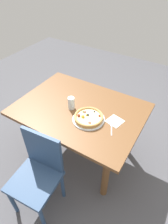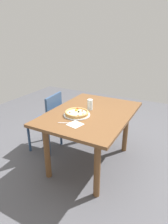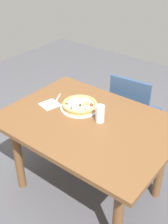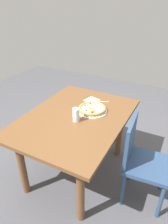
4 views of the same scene
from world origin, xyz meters
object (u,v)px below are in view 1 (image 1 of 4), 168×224
dining_table (80,116)px  plate (89,119)px  chair_near (38,172)px  drinking_glass (71,103)px  pizza (89,117)px  napkin (115,121)px  fork (111,128)px

dining_table → plate: bearing=-31.4°
chair_near → dining_table: bearing=-95.6°
dining_table → drinking_glass: 0.19m
plate → pizza: bearing=-163.3°
plate → drinking_glass: bearing=167.1°
pizza → napkin: size_ratio=2.01×
dining_table → drinking_glass: (-0.07, -0.05, 0.17)m
fork → drinking_glass: drinking_glass is taller
drinking_glass → fork: bearing=-4.9°
pizza → napkin: 0.25m
drinking_glass → chair_near: bearing=-84.3°
dining_table → plate: plate is taller
plate → pizza: pizza is taller
chair_near → napkin: (0.40, 0.70, 0.27)m
pizza → drinking_glass: bearing=166.9°
pizza → fork: (0.24, 0.01, -0.03)m
plate → fork: 0.24m
dining_table → pizza: pizza is taller
chair_near → plate: chair_near is taller
plate → fork: size_ratio=2.01×
fork → napkin: 0.10m
pizza → fork: 0.24m
chair_near → plate: size_ratio=2.77×
fork → dining_table: bearing=52.2°
plate → fork: (0.24, 0.01, -0.00)m
fork → napkin: fork is taller
chair_near → drinking_glass: 0.73m
dining_table → chair_near: size_ratio=1.50×
plate → drinking_glass: size_ratio=2.35×
dining_table → drinking_glass: size_ratio=9.76×
chair_near → fork: bearing=-129.4°
chair_near → napkin: bearing=-124.9°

